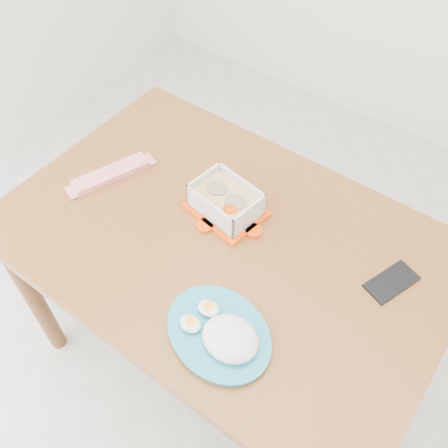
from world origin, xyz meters
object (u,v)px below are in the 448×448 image
Objects in this scene: food_container at (226,201)px; orange_fruit at (230,216)px; smartphone at (392,282)px; dining_table at (224,257)px; rice_plate at (222,334)px.

food_container reaches higher than orange_fruit.
food_container is 0.50m from smartphone.
food_container reaches higher than smartphone.
smartphone is (0.44, 0.14, 0.10)m from dining_table.
food_container is 0.40m from rice_plate.
orange_fruit and rice_plate have the same top height.
smartphone is (0.26, 0.38, -0.02)m from rice_plate.
smartphone is at bearing 17.60° from dining_table.
smartphone is at bearing 70.21° from rice_plate.
dining_table is 0.17m from food_container.
food_container is 0.69× the size of rice_plate.
rice_plate is (0.18, -0.25, 0.12)m from dining_table.
smartphone is (0.45, 0.09, -0.03)m from orange_fruit.
dining_table is at bearing -74.28° from orange_fruit.
orange_fruit reaches higher than dining_table.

